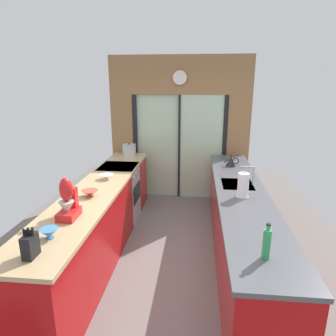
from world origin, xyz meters
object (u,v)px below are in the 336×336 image
object	(u,v)px
mixing_bowl_near	(49,233)
knife_block	(30,246)
mixing_bowl_far	(107,177)
stock_pot	(129,150)
paper_towel_roll	(243,185)
soap_bottle	(267,243)
oven_range	(120,193)
stand_mixer	(68,203)
mixing_bowl_mid	(90,193)
kettle	(231,161)

from	to	relation	value
mixing_bowl_near	knife_block	xyz separation A→B (m)	(0.00, -0.29, 0.05)
mixing_bowl_far	knife_block	world-z (taller)	knife_block
stock_pot	paper_towel_roll	size ratio (longest dim) A/B	0.76
stock_pot	mixing_bowl_near	bearing A→B (deg)	-90.00
stock_pot	soap_bottle	world-z (taller)	soap_bottle
oven_range	mixing_bowl_far	world-z (taller)	mixing_bowl_far
stand_mixer	stock_pot	xyz separation A→B (m)	(-0.00, 2.62, -0.05)
mixing_bowl_mid	mixing_bowl_far	xyz separation A→B (m)	(0.00, 0.65, -0.00)
mixing_bowl_far	stand_mixer	distance (m)	1.24
kettle	oven_range	bearing A→B (deg)	-174.28
mixing_bowl_far	stand_mixer	size ratio (longest dim) A/B	0.45
oven_range	stand_mixer	world-z (taller)	stand_mixer
knife_block	stand_mixer	distance (m)	0.69
oven_range	mixing_bowl_near	size ratio (longest dim) A/B	5.84
stock_pot	knife_block	bearing A→B (deg)	-90.00
mixing_bowl_near	stock_pot	xyz separation A→B (m)	(-0.00, 3.03, 0.06)
knife_block	stock_pot	bearing A→B (deg)	90.00
paper_towel_roll	soap_bottle	bearing A→B (deg)	-90.00
mixing_bowl_far	paper_towel_roll	xyz separation A→B (m)	(1.78, -0.49, 0.11)
mixing_bowl_near	paper_towel_roll	size ratio (longest dim) A/B	0.49
mixing_bowl_near	soap_bottle	bearing A→B (deg)	-3.94
mixing_bowl_near	knife_block	bearing A→B (deg)	-89.99
mixing_bowl_far	kettle	xyz separation A→B (m)	(1.78, 0.86, 0.04)
knife_block	mixing_bowl_near	bearing A→B (deg)	90.01
mixing_bowl_near	mixing_bowl_mid	distance (m)	0.98
mixing_bowl_near	knife_block	size ratio (longest dim) A/B	0.63
mixing_bowl_far	stand_mixer	world-z (taller)	stand_mixer
oven_range	knife_block	xyz separation A→B (m)	(0.02, -2.60, 0.56)
stock_pot	soap_bottle	bearing A→B (deg)	-60.53
stand_mixer	mixing_bowl_near	bearing A→B (deg)	-90.00
stand_mixer	soap_bottle	xyz separation A→B (m)	(1.78, -0.53, -0.04)
oven_range	mixing_bowl_mid	world-z (taller)	mixing_bowl_mid
oven_range	knife_block	bearing A→B (deg)	-89.59
mixing_bowl_far	knife_block	distance (m)	1.92
mixing_bowl_near	mixing_bowl_mid	xyz separation A→B (m)	(-0.00, 0.98, -0.01)
mixing_bowl_far	soap_bottle	size ratio (longest dim) A/B	0.66
knife_block	stand_mixer	size ratio (longest dim) A/B	0.60
mixing_bowl_far	soap_bottle	xyz separation A→B (m)	(1.78, -1.76, 0.09)
mixing_bowl_near	stand_mixer	distance (m)	0.42
mixing_bowl_near	stand_mixer	world-z (taller)	stand_mixer
soap_bottle	mixing_bowl_far	bearing A→B (deg)	135.38
mixing_bowl_far	oven_range	bearing A→B (deg)	91.56
paper_towel_roll	mixing_bowl_far	bearing A→B (deg)	164.47
stand_mixer	paper_towel_roll	xyz separation A→B (m)	(1.78, 0.74, -0.02)
mixing_bowl_near	kettle	bearing A→B (deg)	54.44
stock_pot	kettle	distance (m)	1.86
stock_pot	soap_bottle	size ratio (longest dim) A/B	0.85
oven_range	mixing_bowl_near	bearing A→B (deg)	-89.54
stand_mixer	soap_bottle	world-z (taller)	stand_mixer
kettle	paper_towel_roll	world-z (taller)	paper_towel_roll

